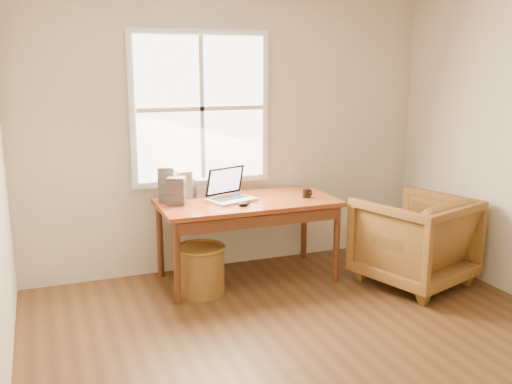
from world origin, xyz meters
TOP-DOWN VIEW (x-y plane):
  - room_shell at (-0.02, 0.16)m, footprint 4.04×4.54m
  - desk at (0.00, 1.80)m, footprint 1.60×0.80m
  - armchair at (1.37, 1.17)m, footprint 1.10×1.12m
  - wicker_stool at (-0.50, 1.63)m, footprint 0.42×0.42m
  - laptop at (-0.15, 1.82)m, footprint 0.47×0.48m
  - mouse at (-0.11, 1.60)m, footprint 0.11×0.08m
  - coffee_mug at (0.54, 1.70)m, footprint 0.08×0.08m
  - cd_stack_a at (-0.51, 2.10)m, footprint 0.14×0.12m
  - cd_stack_b at (-0.63, 1.88)m, footprint 0.19×0.18m
  - cd_stack_c at (-0.69, 2.04)m, footprint 0.16×0.15m
  - cd_stack_d at (-0.34, 2.10)m, footprint 0.13×0.12m

SIDE VIEW (x-z plane):
  - wicker_stool at x=-0.50m, z-range 0.00..0.41m
  - armchair at x=1.37m, z-range 0.00..0.81m
  - desk at x=0.00m, z-range 0.71..0.75m
  - mouse at x=-0.11m, z-range 0.75..0.78m
  - coffee_mug at x=0.54m, z-range 0.75..0.83m
  - cd_stack_d at x=-0.34m, z-range 0.75..0.91m
  - cd_stack_b at x=-0.63m, z-range 0.75..0.99m
  - cd_stack_a at x=-0.51m, z-range 0.75..1.00m
  - laptop at x=-0.15m, z-range 0.75..1.02m
  - cd_stack_c at x=-0.69m, z-range 0.75..1.06m
  - room_shell at x=-0.02m, z-range 0.00..2.64m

